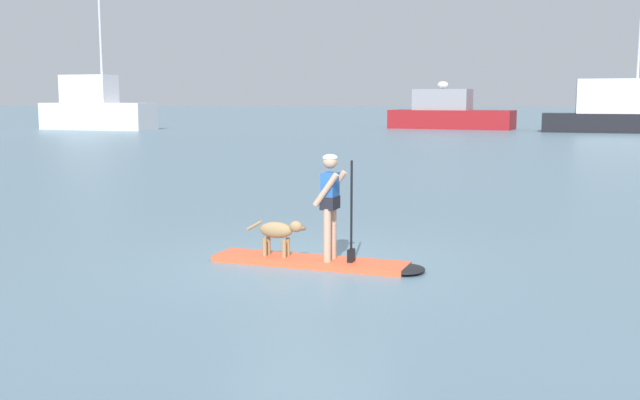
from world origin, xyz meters
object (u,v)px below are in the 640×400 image
object	(u,v)px
person_paddler	(331,199)
moored_boat_center	(449,114)
paddleboard	(323,263)
dog	(279,232)
moored_boat_far_port	(622,113)
moored_boat_far_starboard	(96,109)

from	to	relation	value
person_paddler	moored_boat_center	bearing A→B (deg)	87.71
paddleboard	dog	world-z (taller)	dog
person_paddler	dog	distance (m)	1.05
moored_boat_center	moored_boat_far_port	bearing A→B (deg)	-21.26
paddleboard	moored_boat_far_port	size ratio (longest dim) A/B	0.28
paddleboard	moored_boat_center	bearing A→B (deg)	87.57
moored_boat_center	moored_boat_far_port	distance (m)	13.68
dog	moored_boat_center	xyz separation A→B (m)	(2.97, 52.37, 0.75)
person_paddler	moored_boat_center	world-z (taller)	moored_boat_center
dog	moored_boat_center	world-z (taller)	moored_boat_center
paddleboard	moored_boat_far_starboard	bearing A→B (deg)	119.78
dog	moored_boat_center	distance (m)	52.46
person_paddler	moored_boat_center	distance (m)	52.57
person_paddler	moored_boat_far_starboard	world-z (taller)	moored_boat_far_starboard
moored_boat_far_starboard	dog	bearing A→B (deg)	-60.85
moored_boat_far_starboard	moored_boat_far_port	xyz separation A→B (m)	(41.32, 1.51, -0.19)
person_paddler	moored_boat_far_port	world-z (taller)	moored_boat_far_port
paddleboard	moored_boat_far_starboard	size ratio (longest dim) A/B	0.33
person_paddler	moored_boat_far_starboard	distance (m)	53.13
moored_boat_far_starboard	moored_boat_center	bearing A→B (deg)	12.76
paddleboard	moored_boat_far_port	distance (m)	49.87
person_paddler	dog	size ratio (longest dim) A/B	1.62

